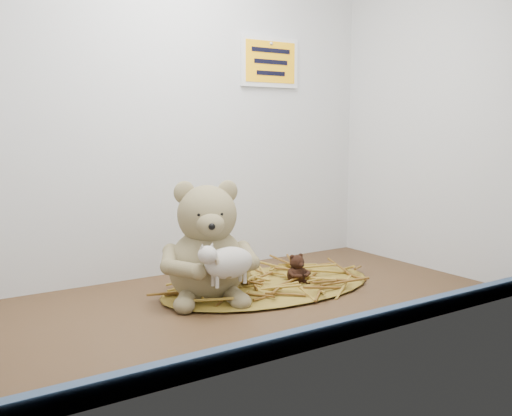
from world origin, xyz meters
TOP-DOWN VIEW (x-y plane):
  - alcove_shell at (0.00, 9.00)cm, footprint 120.40×60.20cm
  - front_rail at (0.00, -28.80)cm, footprint 119.28×2.20cm
  - straw_bed at (13.66, 5.24)cm, footprint 54.20×31.47cm
  - main_teddy at (-2.64, 5.61)cm, footprint 27.65×28.31cm
  - toy_lamb at (-2.64, -3.72)cm, footprint 14.14×8.63cm
  - mini_teddy_tan at (7.72, 7.76)cm, footprint 5.89×6.14cm
  - mini_teddy_brown at (19.61, 2.73)cm, footprint 5.78×6.09cm
  - wall_sign at (30.00, 29.40)cm, footprint 16.00×1.20cm

SIDE VIEW (x-z plane):
  - straw_bed at x=13.66cm, z-range 0.00..1.05cm
  - front_rail at x=0.00cm, z-range 0.00..3.60cm
  - mini_teddy_tan at x=7.72cm, z-range 1.05..7.48cm
  - mini_teddy_brown at x=19.61cm, z-range 1.05..8.11cm
  - toy_lamb at x=-2.64cm, z-range 5.37..14.51cm
  - main_teddy at x=-2.64cm, z-range 0.00..26.05cm
  - alcove_shell at x=0.00cm, z-range -0.20..90.20cm
  - wall_sign at x=30.00cm, z-range 49.50..60.50cm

